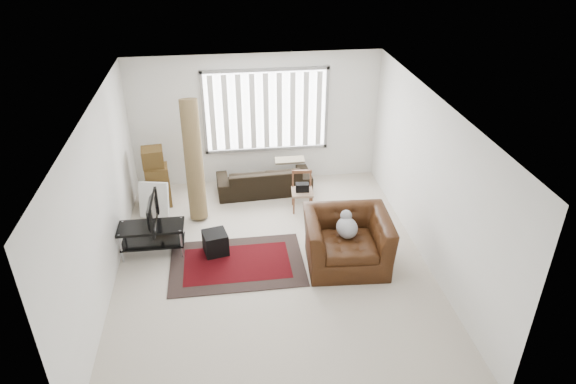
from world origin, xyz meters
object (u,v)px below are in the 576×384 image
object	(u,v)px
moving_boxes	(157,179)
sofa	(264,176)
armchair	(347,237)
side_chair	(302,190)
tv_stand	(152,233)

from	to	relation	value
moving_boxes	sofa	size ratio (longest dim) A/B	0.62
moving_boxes	armchair	world-z (taller)	moving_boxes
sofa	side_chair	distance (m)	1.02
tv_stand	sofa	xyz separation A→B (m)	(2.04, 1.87, -0.02)
side_chair	tv_stand	bearing A→B (deg)	-153.06
side_chair	armchair	bearing A→B (deg)	-71.35
moving_boxes	armchair	distance (m)	3.96
sofa	side_chair	xyz separation A→B (m)	(0.66, -0.77, 0.06)
moving_boxes	armchair	size ratio (longest dim) A/B	0.83
sofa	side_chair	size ratio (longest dim) A/B	2.51
tv_stand	moving_boxes	xyz separation A→B (m)	(-0.05, 1.65, 0.16)
tv_stand	side_chair	world-z (taller)	side_chair
tv_stand	moving_boxes	size ratio (longest dim) A/B	0.91
sofa	side_chair	world-z (taller)	side_chair
armchair	moving_boxes	bearing A→B (deg)	147.26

